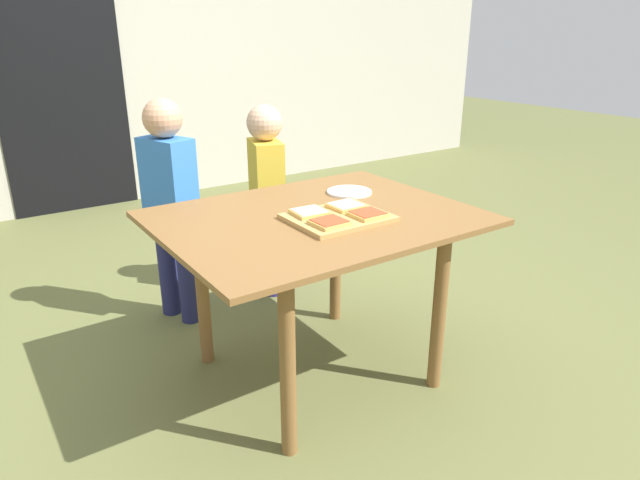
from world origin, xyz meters
TOP-DOWN VIEW (x-y plane):
  - ground_plane at (0.00, 0.00)m, footprint 16.00×16.00m
  - house_wall_back at (0.00, 3.00)m, footprint 8.00×0.20m
  - house_door at (-0.29, 2.89)m, footprint 0.90×0.02m
  - dining_table at (0.00, 0.00)m, footprint 1.14×0.90m
  - cutting_board at (0.03, -0.09)m, footprint 0.35×0.28m
  - pizza_slice_near_right at (0.12, -0.16)m, footprint 0.12×0.11m
  - pizza_slice_far_right at (0.11, -0.03)m, footprint 0.12×0.11m
  - pizza_slice_far_left at (-0.04, -0.02)m, footprint 0.12×0.12m
  - pizza_slice_near_left at (-0.05, -0.15)m, footprint 0.12×0.11m
  - plate_white_right at (0.28, 0.17)m, footprint 0.19×0.19m
  - child_left at (-0.28, 0.77)m, footprint 0.21×0.27m
  - child_right at (0.24, 0.80)m, footprint 0.20×0.27m

SIDE VIEW (x-z plane):
  - ground_plane at x=0.00m, z-range 0.00..0.00m
  - child_right at x=0.24m, z-range 0.07..1.06m
  - dining_table at x=0.00m, z-range 0.24..0.93m
  - child_left at x=-0.28m, z-range 0.08..1.13m
  - plate_white_right at x=0.28m, z-range 0.68..0.69m
  - cutting_board at x=0.03m, z-range 0.68..0.70m
  - pizza_slice_near_right at x=0.12m, z-range 0.70..0.72m
  - pizza_slice_far_right at x=0.11m, z-range 0.70..0.72m
  - pizza_slice_far_left at x=-0.04m, z-range 0.70..0.72m
  - pizza_slice_near_left at x=-0.05m, z-range 0.70..0.72m
  - house_door at x=-0.29m, z-range 0.00..2.00m
  - house_wall_back at x=0.00m, z-range 0.00..2.80m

